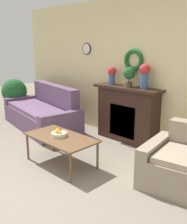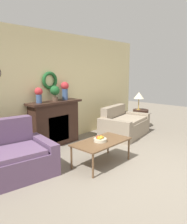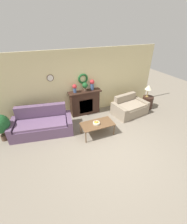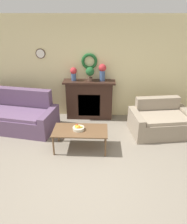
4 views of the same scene
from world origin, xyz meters
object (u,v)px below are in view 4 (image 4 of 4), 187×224
at_px(vase_on_mantel_left, 74,73).
at_px(vase_on_mantel_right, 102,71).
at_px(couch_left, 14,116).
at_px(loveseat_right, 161,122).
at_px(fireplace, 89,99).
at_px(potted_plant_on_mantel, 90,72).
at_px(fruit_bowl, 78,128).
at_px(coffee_table, 80,131).

bearing_deg(vase_on_mantel_left, vase_on_mantel_right, 0.00).
distance_m(couch_left, loveseat_right, 3.68).
height_order(fireplace, potted_plant_on_mantel, potted_plant_on_mantel).
bearing_deg(fireplace, loveseat_right, -23.24).
bearing_deg(couch_left, vase_on_mantel_left, 33.45).
height_order(vase_on_mantel_right, potted_plant_on_mantel, vase_on_mantel_right).
height_order(loveseat_right, fruit_bowl, loveseat_right).
relative_size(fruit_bowl, potted_plant_on_mantel, 0.68).
bearing_deg(fruit_bowl, vase_on_mantel_left, 99.72).
distance_m(fireplace, fruit_bowl, 1.56).
bearing_deg(fruit_bowl, loveseat_right, 22.14).
xyz_separation_m(fireplace, loveseat_right, (1.79, -0.77, -0.25)).
xyz_separation_m(fireplace, potted_plant_on_mantel, (0.02, -0.01, 0.76)).
height_order(couch_left, vase_on_mantel_right, vase_on_mantel_right).
distance_m(fireplace, couch_left, 2.01).
bearing_deg(loveseat_right, coffee_table, -166.07).
bearing_deg(fruit_bowl, coffee_table, -4.64).
relative_size(loveseat_right, coffee_table, 1.35).
distance_m(vase_on_mantel_left, vase_on_mantel_right, 0.76).
bearing_deg(couch_left, fruit_bowl, -17.68).
bearing_deg(potted_plant_on_mantel, loveseat_right, -23.10).
bearing_deg(vase_on_mantel_left, fruit_bowl, -80.28).
relative_size(coffee_table, fruit_bowl, 4.67).
bearing_deg(fruit_bowl, fireplace, 84.75).
distance_m(fireplace, vase_on_mantel_left, 0.84).
relative_size(loveseat_right, fruit_bowl, 6.32).
relative_size(fireplace, vase_on_mantel_left, 4.00).
bearing_deg(coffee_table, fireplace, 86.32).
relative_size(fireplace, vase_on_mantel_right, 3.12).
relative_size(loveseat_right, vase_on_mantel_left, 4.52).
relative_size(loveseat_right, potted_plant_on_mantel, 4.30).
height_order(fireplace, couch_left, fireplace).
bearing_deg(fireplace, couch_left, -161.35).
bearing_deg(potted_plant_on_mantel, coffee_table, -94.54).
bearing_deg(vase_on_mantel_right, loveseat_right, -28.15).
height_order(vase_on_mantel_left, potted_plant_on_mantel, potted_plant_on_mantel).
bearing_deg(fireplace, potted_plant_on_mantel, -32.89).
height_order(loveseat_right, vase_on_mantel_right, vase_on_mantel_right).
relative_size(fireplace, potted_plant_on_mantel, 3.80).
relative_size(fireplace, couch_left, 0.61).
height_order(fireplace, loveseat_right, fireplace).
xyz_separation_m(vase_on_mantel_left, vase_on_mantel_right, (0.75, 0.00, 0.06)).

